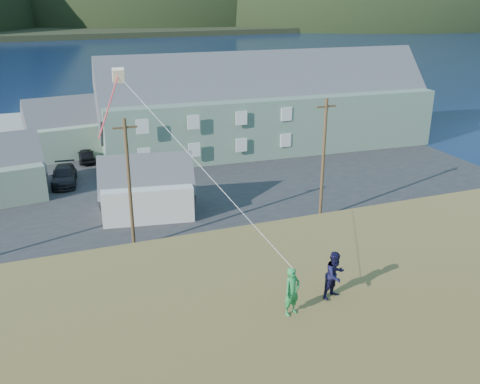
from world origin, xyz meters
The scene contains 14 objects.
ground centered at (0.00, 0.00, 0.00)m, with size 900.00×900.00×0.00m, color #0A1638.
grass_strip centered at (0.00, -2.00, 0.05)m, with size 110.00×8.00×0.10m, color #4C3D19.
waterfront_lot centered at (0.00, 17.00, 0.06)m, with size 72.00×36.00×0.12m, color #28282B.
wharf centered at (-6.00, 40.00, 0.45)m, with size 26.00×14.00×0.90m, color gray.
far_shore centered at (0.00, 330.00, 1.00)m, with size 900.00×320.00×2.00m, color black.
far_hills centered at (35.59, 279.38, 2.00)m, with size 760.00×265.00×143.00m.
lodge centered at (18.54, 21.96, 4.97)m, with size 37.31×12.28×12.95m.
shed_white centered at (1.91, 7.20, 2.29)m, with size 8.13×6.06×5.92m.
shed_palegreen_far centered at (-1.43, 27.03, 2.90)m, with size 11.99×7.78×7.60m.
utility_poles centered at (0.28, 1.50, 4.61)m, with size 30.28×0.24×9.48m.
parked_cars centered at (-8.32, 20.11, 0.85)m, with size 22.28×12.78×1.54m.
kite_flyer_green centered at (1.64, -19.27, 8.03)m, with size 0.60×0.40×1.66m, color #248540.
kite_flyer_navy centered at (3.44, -18.87, 8.05)m, with size 0.83×0.65×1.70m, color #131233.
kite_rig centered at (-2.19, -11.42, 13.69)m, with size 2.54×4.32×10.35m.
Camera 1 is at (-5.14, -32.57, 17.11)m, focal length 40.00 mm.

